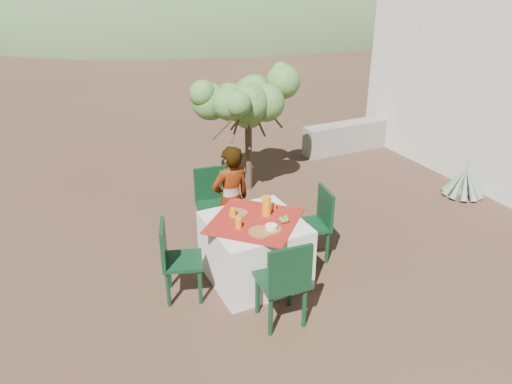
# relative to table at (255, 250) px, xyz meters

# --- Properties ---
(ground) EXTENTS (160.00, 160.00, 0.00)m
(ground) POSITION_rel_table_xyz_m (0.23, -0.36, -0.38)
(ground) COLOR #39231A
(ground) RESTS_ON ground
(table) EXTENTS (1.30, 1.30, 0.76)m
(table) POSITION_rel_table_xyz_m (0.00, 0.00, 0.00)
(table) COLOR silver
(table) RESTS_ON ground
(chair_far) EXTENTS (0.50, 0.50, 0.95)m
(chair_far) POSITION_rel_table_xyz_m (-0.06, 1.14, 0.14)
(chair_far) COLOR black
(chair_far) RESTS_ON ground
(chair_near) EXTENTS (0.49, 0.49, 0.99)m
(chair_near) POSITION_rel_table_xyz_m (-0.09, -0.88, 0.17)
(chair_near) COLOR black
(chair_near) RESTS_ON ground
(chair_left) EXTENTS (0.53, 0.53, 0.91)m
(chair_left) POSITION_rel_table_xyz_m (-0.92, 0.05, 0.12)
(chair_left) COLOR black
(chair_left) RESTS_ON ground
(chair_right) EXTENTS (0.49, 0.49, 0.92)m
(chair_right) POSITION_rel_table_xyz_m (0.87, 0.08, 0.13)
(chair_right) COLOR black
(chair_right) RESTS_ON ground
(person) EXTENTS (0.55, 0.39, 1.41)m
(person) POSITION_rel_table_xyz_m (0.01, 0.70, 0.33)
(person) COLOR #8C6651
(person) RESTS_ON ground
(shrub_tree) EXTENTS (1.46, 1.44, 1.72)m
(shrub_tree) POSITION_rel_table_xyz_m (1.04, 2.33, 0.98)
(shrub_tree) COLOR #4B3425
(shrub_tree) RESTS_ON ground
(agave) EXTENTS (0.63, 0.64, 0.67)m
(agave) POSITION_rel_table_xyz_m (3.91, 0.57, -0.15)
(agave) COLOR slate
(agave) RESTS_ON ground
(stone_wall) EXTENTS (2.60, 0.35, 0.55)m
(stone_wall) POSITION_rel_table_xyz_m (3.83, 3.04, -0.10)
(stone_wall) COLOR gray
(stone_wall) RESTS_ON ground
(hill_near_right) EXTENTS (48.00, 48.00, 20.00)m
(hill_near_right) POSITION_rel_table_xyz_m (12.23, 35.64, -0.38)
(hill_near_right) COLOR #36512D
(hill_near_right) RESTS_ON ground
(plate_far) EXTENTS (0.22, 0.22, 0.01)m
(plate_far) POSITION_rel_table_xyz_m (-0.10, 0.23, 0.39)
(plate_far) COLOR brown
(plate_far) RESTS_ON table
(plate_near) EXTENTS (0.26, 0.26, 0.01)m
(plate_near) POSITION_rel_table_xyz_m (-0.06, -0.26, 0.39)
(plate_near) COLOR brown
(plate_near) RESTS_ON table
(glass_far) EXTENTS (0.06, 0.06, 0.10)m
(glass_far) POSITION_rel_table_xyz_m (-0.18, 0.19, 0.43)
(glass_far) COLOR orange
(glass_far) RESTS_ON table
(glass_near) EXTENTS (0.07, 0.07, 0.11)m
(glass_near) POSITION_rel_table_xyz_m (-0.23, -0.07, 0.44)
(glass_near) COLOR orange
(glass_near) RESTS_ON table
(juice_pitcher) EXTENTS (0.11, 0.11, 0.23)m
(juice_pitcher) POSITION_rel_table_xyz_m (0.18, 0.06, 0.50)
(juice_pitcher) COLOR orange
(juice_pitcher) RESTS_ON table
(bowl_plate) EXTENTS (0.22, 0.22, 0.01)m
(bowl_plate) POSITION_rel_table_xyz_m (0.07, -0.27, 0.39)
(bowl_plate) COLOR brown
(bowl_plate) RESTS_ON table
(white_bowl) EXTENTS (0.13, 0.13, 0.05)m
(white_bowl) POSITION_rel_table_xyz_m (0.07, -0.27, 0.42)
(white_bowl) COLOR white
(white_bowl) RESTS_ON bowl_plate
(jar_left) EXTENTS (0.06, 0.06, 0.09)m
(jar_left) POSITION_rel_table_xyz_m (0.31, 0.14, 0.43)
(jar_left) COLOR orange
(jar_left) RESTS_ON table
(jar_right) EXTENTS (0.05, 0.05, 0.08)m
(jar_right) POSITION_rel_table_xyz_m (0.24, 0.17, 0.42)
(jar_right) COLOR orange
(jar_right) RESTS_ON table
(napkin_holder) EXTENTS (0.08, 0.06, 0.09)m
(napkin_holder) POSITION_rel_table_xyz_m (0.24, 0.12, 0.43)
(napkin_holder) COLOR white
(napkin_holder) RESTS_ON table
(fruit_cluster) EXTENTS (0.12, 0.11, 0.06)m
(fruit_cluster) POSITION_rel_table_xyz_m (0.28, -0.17, 0.41)
(fruit_cluster) COLOR olive
(fruit_cluster) RESTS_ON table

